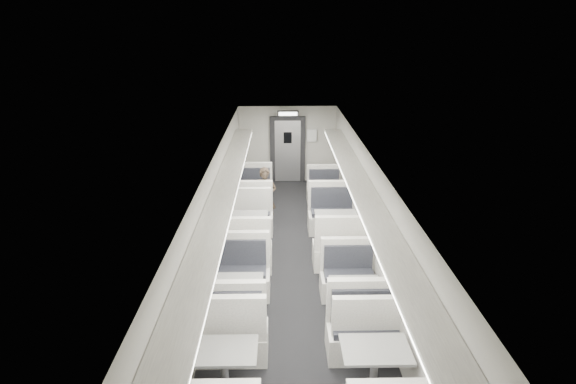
{
  "coord_description": "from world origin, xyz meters",
  "views": [
    {
      "loc": [
        -0.24,
        -7.69,
        4.77
      ],
      "look_at": [
        -0.07,
        1.66,
        1.24
      ],
      "focal_mm": 28.0,
      "sensor_mm": 36.0,
      "label": 1
    }
  ],
  "objects_px": {
    "booth_left_d": "(225,372)",
    "exit_sign": "(288,113)",
    "booth_right_b": "(336,231)",
    "vestibule_door": "(288,150)",
    "passenger": "(265,197)",
    "booth_left_a": "(251,203)",
    "booth_left_c": "(236,302)",
    "booth_right_d": "(374,371)",
    "booth_right_c": "(355,302)",
    "booth_left_b": "(246,232)",
    "booth_right_a": "(327,199)"
  },
  "relations": [
    {
      "from": "booth_left_a",
      "to": "passenger",
      "type": "height_order",
      "value": "passenger"
    },
    {
      "from": "booth_right_d",
      "to": "vestibule_door",
      "type": "distance_m",
      "value": 8.95
    },
    {
      "from": "booth_left_c",
      "to": "booth_right_a",
      "type": "height_order",
      "value": "booth_left_c"
    },
    {
      "from": "booth_left_b",
      "to": "booth_left_d",
      "type": "distance_m",
      "value": 4.24
    },
    {
      "from": "booth_left_d",
      "to": "passenger",
      "type": "relative_size",
      "value": 1.44
    },
    {
      "from": "booth_left_b",
      "to": "booth_right_d",
      "type": "xyz_separation_m",
      "value": [
        2.0,
        -4.27,
        -0.02
      ]
    },
    {
      "from": "passenger",
      "to": "vestibule_door",
      "type": "bearing_deg",
      "value": 86.15
    },
    {
      "from": "booth_left_b",
      "to": "exit_sign",
      "type": "bearing_deg",
      "value": 76.33
    },
    {
      "from": "passenger",
      "to": "booth_right_a",
      "type": "bearing_deg",
      "value": 35.19
    },
    {
      "from": "booth_left_a",
      "to": "booth_right_a",
      "type": "xyz_separation_m",
      "value": [
        2.0,
        0.33,
        -0.04
      ]
    },
    {
      "from": "booth_left_c",
      "to": "booth_right_b",
      "type": "bearing_deg",
      "value": 53.41
    },
    {
      "from": "booth_left_d",
      "to": "vestibule_door",
      "type": "bearing_deg",
      "value": 83.54
    },
    {
      "from": "booth_left_c",
      "to": "booth_right_d",
      "type": "distance_m",
      "value": 2.58
    },
    {
      "from": "booth_right_d",
      "to": "passenger",
      "type": "relative_size",
      "value": 1.47
    },
    {
      "from": "exit_sign",
      "to": "booth_left_b",
      "type": "bearing_deg",
      "value": -103.67
    },
    {
      "from": "vestibule_door",
      "to": "exit_sign",
      "type": "xyz_separation_m",
      "value": [
        0.0,
        -0.49,
        1.24
      ]
    },
    {
      "from": "exit_sign",
      "to": "passenger",
      "type": "bearing_deg",
      "value": -102.1
    },
    {
      "from": "booth_left_a",
      "to": "booth_left_b",
      "type": "bearing_deg",
      "value": -90.0
    },
    {
      "from": "booth_left_b",
      "to": "booth_right_a",
      "type": "height_order",
      "value": "booth_left_b"
    },
    {
      "from": "booth_left_c",
      "to": "booth_left_b",
      "type": "bearing_deg",
      "value": 90.0
    },
    {
      "from": "vestibule_door",
      "to": "booth_right_c",
      "type": "bearing_deg",
      "value": -82.13
    },
    {
      "from": "booth_right_a",
      "to": "passenger",
      "type": "height_order",
      "value": "passenger"
    },
    {
      "from": "booth_right_a",
      "to": "booth_left_b",
      "type": "bearing_deg",
      "value": -133.05
    },
    {
      "from": "booth_left_a",
      "to": "booth_right_b",
      "type": "bearing_deg",
      "value": -41.43
    },
    {
      "from": "booth_right_a",
      "to": "booth_right_b",
      "type": "height_order",
      "value": "booth_right_b"
    },
    {
      "from": "booth_left_a",
      "to": "booth_left_d",
      "type": "bearing_deg",
      "value": -90.0
    },
    {
      "from": "booth_right_a",
      "to": "vestibule_door",
      "type": "bearing_deg",
      "value": 112.14
    },
    {
      "from": "exit_sign",
      "to": "booth_left_a",
      "type": "bearing_deg",
      "value": -113.54
    },
    {
      "from": "booth_left_d",
      "to": "exit_sign",
      "type": "xyz_separation_m",
      "value": [
        1.0,
        8.35,
        1.89
      ]
    },
    {
      "from": "passenger",
      "to": "booth_left_d",
      "type": "bearing_deg",
      "value": -87.53
    },
    {
      "from": "booth_left_a",
      "to": "booth_left_d",
      "type": "relative_size",
      "value": 1.01
    },
    {
      "from": "booth_left_c",
      "to": "booth_left_d",
      "type": "distance_m",
      "value": 1.59
    },
    {
      "from": "booth_right_a",
      "to": "vestibule_door",
      "type": "distance_m",
      "value": 2.74
    },
    {
      "from": "booth_right_a",
      "to": "booth_right_c",
      "type": "distance_m",
      "value": 4.77
    },
    {
      "from": "vestibule_door",
      "to": "booth_left_c",
      "type": "bearing_deg",
      "value": -97.86
    },
    {
      "from": "booth_right_b",
      "to": "vestibule_door",
      "type": "height_order",
      "value": "vestibule_door"
    },
    {
      "from": "booth_left_c",
      "to": "booth_right_b",
      "type": "distance_m",
      "value": 3.35
    },
    {
      "from": "booth_right_a",
      "to": "booth_right_d",
      "type": "distance_m",
      "value": 6.41
    },
    {
      "from": "passenger",
      "to": "booth_right_d",
      "type": "bearing_deg",
      "value": -67.23
    },
    {
      "from": "booth_right_b",
      "to": "booth_right_c",
      "type": "relative_size",
      "value": 1.12
    },
    {
      "from": "booth_left_b",
      "to": "vestibule_door",
      "type": "bearing_deg",
      "value": 77.73
    },
    {
      "from": "booth_left_c",
      "to": "vestibule_door",
      "type": "distance_m",
      "value": 7.34
    },
    {
      "from": "booth_left_b",
      "to": "vestibule_door",
      "type": "distance_m",
      "value": 4.75
    },
    {
      "from": "booth_left_b",
      "to": "booth_right_b",
      "type": "height_order",
      "value": "booth_left_b"
    },
    {
      "from": "booth_right_b",
      "to": "booth_left_c",
      "type": "bearing_deg",
      "value": -126.59
    },
    {
      "from": "booth_left_b",
      "to": "booth_left_d",
      "type": "relative_size",
      "value": 1.07
    },
    {
      "from": "booth_left_d",
      "to": "booth_right_c",
      "type": "height_order",
      "value": "booth_left_d"
    },
    {
      "from": "booth_left_a",
      "to": "booth_right_c",
      "type": "distance_m",
      "value": 4.88
    },
    {
      "from": "booth_left_a",
      "to": "vestibule_door",
      "type": "bearing_deg",
      "value": 70.24
    },
    {
      "from": "booth_left_c",
      "to": "booth_right_a",
      "type": "bearing_deg",
      "value": 67.32
    }
  ]
}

